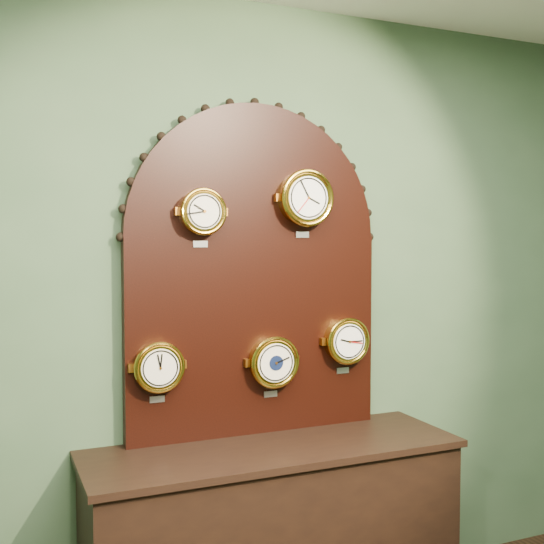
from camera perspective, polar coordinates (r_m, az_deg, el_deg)
name	(u,v)px	position (r m, az deg, el deg)	size (l,w,h in m)	color
wall_back	(251,308)	(3.12, -1.81, -3.08)	(4.00, 4.00, 0.00)	#415D3F
shop_counter	(274,543)	(3.15, 0.15, -21.99)	(1.60, 0.50, 0.80)	black
display_board	(255,260)	(3.06, -1.47, 1.04)	(1.26, 0.06, 1.53)	black
roman_clock	(202,212)	(2.91, -5.93, 5.11)	(0.20, 0.08, 0.26)	gold
arabic_clock	(306,198)	(3.09, 2.87, 6.28)	(0.26, 0.08, 0.31)	gold
hygrometer	(159,367)	(2.91, -9.61, -7.94)	(0.22, 0.08, 0.27)	gold
barometer	(273,362)	(3.07, 0.12, -7.64)	(0.24, 0.08, 0.29)	gold
tide_clock	(346,341)	(3.23, 6.32, -5.82)	(0.22, 0.08, 0.28)	gold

